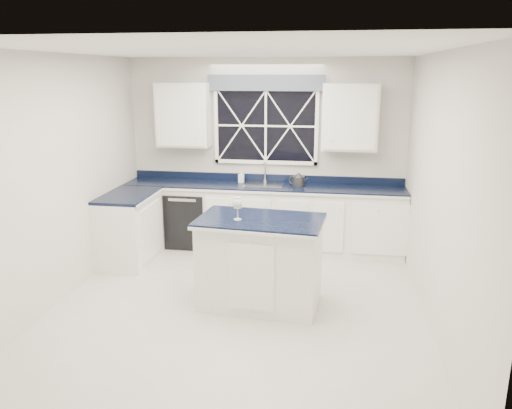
% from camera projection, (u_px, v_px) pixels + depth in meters
% --- Properties ---
extents(ground, '(4.50, 4.50, 0.00)m').
position_uv_depth(ground, '(238.00, 307.00, 5.47)').
color(ground, '#B3B3AE').
rests_on(ground, ground).
extents(back_wall, '(4.00, 0.10, 2.70)m').
position_uv_depth(back_wall, '(266.00, 153.00, 7.27)').
color(back_wall, beige).
rests_on(back_wall, ground).
extents(base_cabinets, '(3.99, 1.60, 0.90)m').
position_uv_depth(base_cabinets, '(238.00, 220.00, 7.11)').
color(base_cabinets, white).
rests_on(base_cabinets, ground).
extents(countertop, '(3.98, 0.64, 0.04)m').
position_uv_depth(countertop, '(263.00, 186.00, 7.10)').
color(countertop, black).
rests_on(countertop, base_cabinets).
extents(dishwasher, '(0.60, 0.58, 0.82)m').
position_uv_depth(dishwasher, '(190.00, 217.00, 7.39)').
color(dishwasher, black).
rests_on(dishwasher, ground).
extents(window, '(1.65, 0.09, 1.26)m').
position_uv_depth(window, '(266.00, 120.00, 7.10)').
color(window, black).
rests_on(window, ground).
extents(upper_cabinets, '(3.10, 0.34, 0.90)m').
position_uv_depth(upper_cabinets, '(265.00, 116.00, 6.97)').
color(upper_cabinets, white).
rests_on(upper_cabinets, ground).
extents(faucet, '(0.05, 0.20, 0.30)m').
position_uv_depth(faucet, '(265.00, 171.00, 7.24)').
color(faucet, '#AEAEB0').
rests_on(faucet, countertop).
extents(island, '(1.39, 0.92, 0.99)m').
position_uv_depth(island, '(260.00, 262.00, 5.43)').
color(island, white).
rests_on(island, ground).
extents(rug, '(1.58, 1.15, 0.02)m').
position_uv_depth(rug, '(259.00, 273.00, 6.38)').
color(rug, beige).
rests_on(rug, ground).
extents(kettle, '(0.27, 0.20, 0.20)m').
position_uv_depth(kettle, '(298.00, 180.00, 7.00)').
color(kettle, '#2C2D2F').
rests_on(kettle, countertop).
extents(wine_glass, '(0.10, 0.10, 0.25)m').
position_uv_depth(wine_glass, '(238.00, 204.00, 5.22)').
color(wine_glass, silver).
rests_on(wine_glass, island).
extents(soap_bottle, '(0.08, 0.09, 0.18)m').
position_uv_depth(soap_bottle, '(241.00, 176.00, 7.24)').
color(soap_bottle, silver).
rests_on(soap_bottle, countertop).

